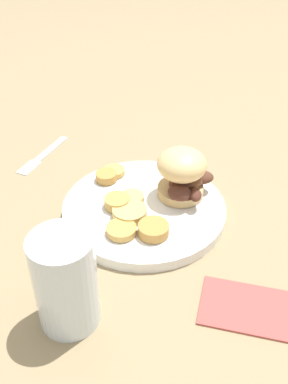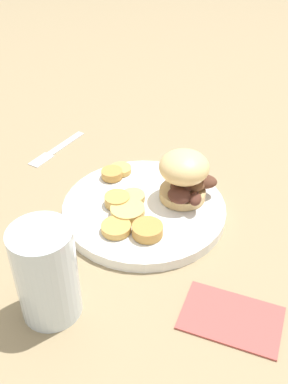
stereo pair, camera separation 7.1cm
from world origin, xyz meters
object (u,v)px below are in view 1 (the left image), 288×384
fork (43,155)px  sandwich (183,174)px  drinking_glass (66,282)px  dinner_plate (144,208)px

fork → sandwich: bearing=-26.8°
sandwich → drinking_glass: (-0.14, -0.24, 0.01)m
sandwich → drinking_glass: bearing=-120.5°
sandwich → drinking_glass: 0.28m
dinner_plate → sandwich: 0.09m
fork → drinking_glass: size_ratio=1.10×
sandwich → fork: (-0.27, 0.14, -0.06)m
fork → dinner_plate: bearing=-38.6°
sandwich → fork: size_ratio=0.65×
dinner_plate → fork: bearing=141.4°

